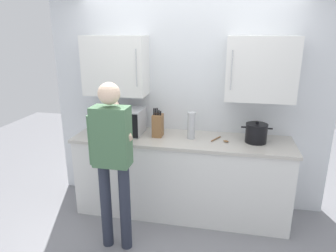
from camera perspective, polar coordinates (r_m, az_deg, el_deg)
The scene contains 9 objects.
ground_plane at distance 3.38m, azimuth 0.41°, elevation -21.48°, with size 9.21×9.21×0.00m, color gray.
back_wall_tiled at distance 3.67m, azimuth 3.48°, elevation 7.48°, with size 3.37×0.44×2.83m.
counter_unit at distance 3.68m, azimuth 2.47°, elevation -9.25°, with size 2.48×0.66×0.95m.
microwave_oven at distance 3.68m, azimuth -9.10°, elevation 0.94°, with size 0.52×0.38×0.30m.
wooden_spoon at distance 3.46m, azimuth 9.88°, elevation -2.59°, with size 0.20×0.18×0.02m.
stock_pot at distance 3.47m, azimuth 16.09°, elevation -1.27°, with size 0.33×0.24×0.24m.
knife_block at distance 3.52m, azimuth -1.91°, elevation 0.16°, with size 0.11×0.15×0.34m.
thermos_flask at distance 3.45m, azimuth 4.36°, elevation 0.11°, with size 0.09×0.09×0.31m.
person_figure at distance 2.94m, azimuth -10.32°, elevation -5.06°, with size 0.44×0.59×1.69m.
Camera 1 is at (0.51, -2.59, 2.12)m, focal length 32.78 mm.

